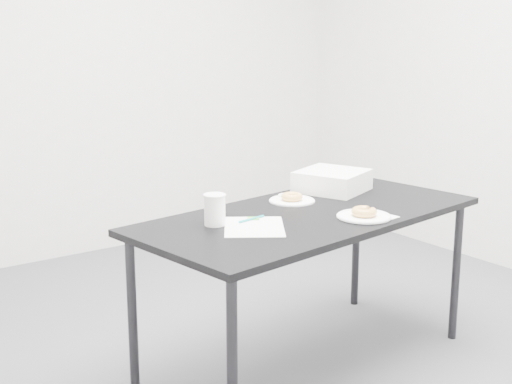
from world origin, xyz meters
TOP-DOWN VIEW (x-y plane):
  - floor at (0.00, 0.00)m, footprint 4.00×4.00m
  - wall_back at (0.00, 2.00)m, footprint 4.00×0.02m
  - table at (0.07, -0.20)m, footprint 1.68×0.95m
  - scorecard at (-0.27, -0.25)m, footprint 0.37×0.39m
  - logo_patch at (-0.20, -0.15)m, footprint 0.07×0.07m
  - pen at (-0.22, -0.16)m, footprint 0.14×0.03m
  - napkin at (0.24, -0.42)m, footprint 0.18×0.18m
  - plate_near at (0.20, -0.41)m, footprint 0.23×0.23m
  - donut_near at (0.20, -0.41)m, footprint 0.11×0.11m
  - plate_far at (0.14, 0.01)m, footprint 0.22×0.22m
  - donut_far at (0.14, 0.01)m, footprint 0.12×0.12m
  - coffee_cup at (-0.38, -0.13)m, footprint 0.09×0.09m
  - cup_lid at (0.17, 0.09)m, footprint 0.09×0.09m
  - bakery_box at (0.44, 0.06)m, footprint 0.40×0.40m

SIDE VIEW (x-z plane):
  - floor at x=0.00m, z-range 0.00..0.00m
  - table at x=0.07m, z-range 0.31..1.04m
  - scorecard at x=-0.27m, z-range 0.73..0.73m
  - napkin at x=0.24m, z-range 0.73..0.73m
  - plate_far at x=0.14m, z-range 0.73..0.73m
  - logo_patch at x=-0.20m, z-range 0.73..0.73m
  - cup_lid at x=0.17m, z-range 0.73..0.74m
  - plate_near at x=0.20m, z-range 0.73..0.74m
  - pen at x=-0.22m, z-range 0.73..0.74m
  - donut_far at x=0.14m, z-range 0.73..0.77m
  - donut_near at x=0.20m, z-range 0.74..0.77m
  - bakery_box at x=0.44m, z-range 0.73..0.83m
  - coffee_cup at x=-0.38m, z-range 0.73..0.86m
  - wall_back at x=0.00m, z-range 0.00..2.70m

